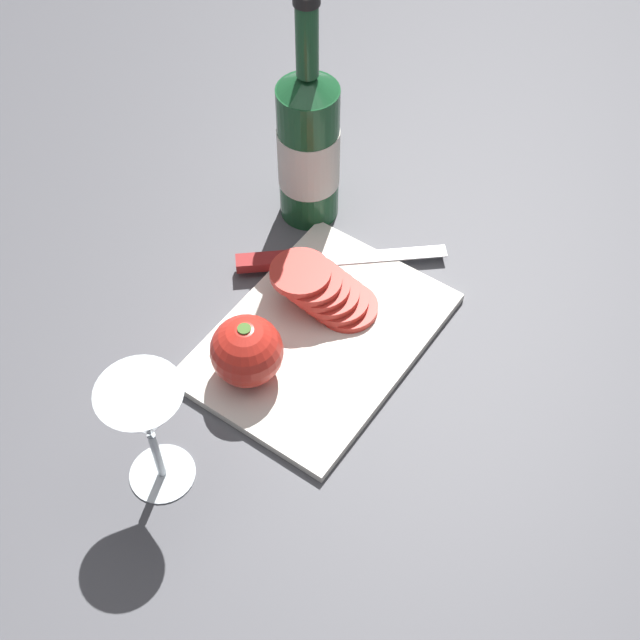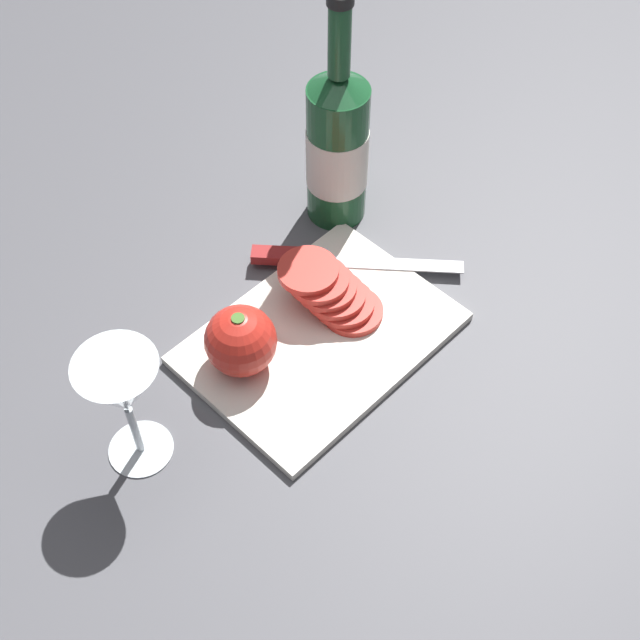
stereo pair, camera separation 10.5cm
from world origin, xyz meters
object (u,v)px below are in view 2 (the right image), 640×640
object	(u,v)px
wine_glass	(123,392)
whole_tomato	(241,341)
knife	(310,258)
wine_bottle	(337,147)
tomato_slice_stack_near	(331,291)

from	to	relation	value
wine_glass	whole_tomato	distance (m)	0.17
whole_tomato	knife	size ratio (longest dim) A/B	0.39
wine_bottle	whole_tomato	bearing A→B (deg)	-158.82
wine_bottle	wine_glass	distance (m)	0.43
whole_tomato	tomato_slice_stack_near	size ratio (longest dim) A/B	0.65
whole_tomato	knife	world-z (taller)	whole_tomato
wine_bottle	whole_tomato	size ratio (longest dim) A/B	3.88
whole_tomato	knife	bearing A→B (deg)	18.45
wine_bottle	tomato_slice_stack_near	world-z (taller)	wine_bottle
knife	wine_glass	bearing A→B (deg)	-120.98
whole_tomato	knife	xyz separation A→B (m)	(0.17, 0.06, -0.04)
wine_glass	whole_tomato	world-z (taller)	wine_glass
whole_tomato	tomato_slice_stack_near	world-z (taller)	whole_tomato
wine_bottle	whole_tomato	xyz separation A→B (m)	(-0.26, -0.10, -0.06)
wine_glass	tomato_slice_stack_near	size ratio (longest dim) A/B	1.26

